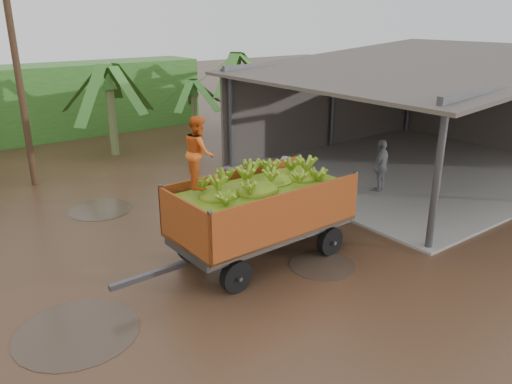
# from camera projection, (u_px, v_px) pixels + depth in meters

# --- Properties ---
(ground) EXTENTS (100.00, 100.00, 0.00)m
(ground) POSITION_uv_depth(u_px,v_px,m) (187.00, 253.00, 13.22)
(ground) COLOR black
(ground) RESTS_ON ground
(packing_shed) EXTENTS (12.78, 10.80, 4.76)m
(packing_shed) POSITION_uv_depth(u_px,v_px,m) (416.00, 104.00, 20.36)
(packing_shed) COLOR gray
(packing_shed) RESTS_ON ground
(banana_trailer) EXTENTS (6.38, 2.31, 3.81)m
(banana_trailer) POSITION_uv_depth(u_px,v_px,m) (260.00, 207.00, 12.50)
(banana_trailer) COLOR #CB561D
(banana_trailer) RESTS_ON ground
(man_blue) EXTENTS (0.74, 0.52, 1.93)m
(man_blue) POSITION_uv_depth(u_px,v_px,m) (284.00, 186.00, 15.39)
(man_blue) COLOR #666DBA
(man_blue) RESTS_ON ground
(man_grey) EXTENTS (1.22, 0.79, 1.93)m
(man_grey) POSITION_uv_depth(u_px,v_px,m) (381.00, 166.00, 17.39)
(man_grey) COLOR gray
(man_grey) RESTS_ON ground
(utility_pole) EXTENTS (1.20, 0.24, 7.49)m
(utility_pole) POSITION_uv_depth(u_px,v_px,m) (19.00, 81.00, 17.26)
(utility_pole) COLOR #47301E
(utility_pole) RESTS_ON ground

